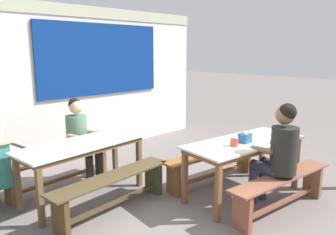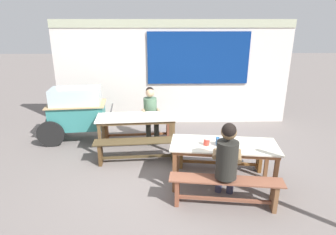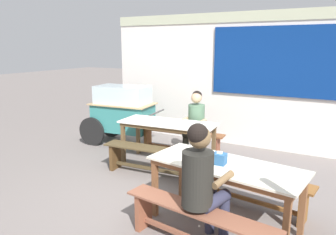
{
  "view_description": "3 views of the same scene",
  "coord_description": "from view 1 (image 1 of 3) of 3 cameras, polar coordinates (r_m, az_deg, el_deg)",
  "views": [
    {
      "loc": [
        -2.92,
        -2.44,
        1.91
      ],
      "look_at": [
        -0.07,
        0.39,
        1.08
      ],
      "focal_mm": 35.25,
      "sensor_mm": 36.0,
      "label": 1
    },
    {
      "loc": [
        -0.3,
        -4.36,
        2.63
      ],
      "look_at": [
        -0.19,
        0.33,
        1.01
      ],
      "focal_mm": 30.05,
      "sensor_mm": 36.0,
      "label": 2
    },
    {
      "loc": [
        1.78,
        -3.49,
        2.03
      ],
      "look_at": [
        -0.45,
        0.5,
        1.0
      ],
      "focal_mm": 34.48,
      "sensor_mm": 36.0,
      "label": 3
    }
  ],
  "objects": [
    {
      "name": "ground_plane",
      "position": [
        4.26,
        4.52,
        -15.04
      ],
      "size": [
        40.0,
        40.0,
        0.0
      ],
      "primitive_type": "plane",
      "color": "slate"
    },
    {
      "name": "backdrop_wall",
      "position": [
        6.13,
        -16.39,
        6.5
      ],
      "size": [
        6.06,
        0.23,
        2.67
      ],
      "color": "silver",
      "rests_on": "ground_plane"
    },
    {
      "name": "dining_table_far",
      "position": [
        4.36,
        -14.56,
        -5.25
      ],
      "size": [
        1.69,
        0.76,
        0.75
      ],
      "color": "white",
      "rests_on": "ground_plane"
    },
    {
      "name": "dining_table_near",
      "position": [
        4.41,
        13.12,
        -4.95
      ],
      "size": [
        1.78,
        0.91,
        0.75
      ],
      "color": "beige",
      "rests_on": "ground_plane"
    },
    {
      "name": "bench_far_back",
      "position": [
        4.94,
        -18.22,
        -7.92
      ],
      "size": [
        1.68,
        0.38,
        0.45
      ],
      "color": "brown",
      "rests_on": "ground_plane"
    },
    {
      "name": "bench_far_front",
      "position": [
        4.05,
        -9.51,
        -11.98
      ],
      "size": [
        1.66,
        0.43,
        0.45
      ],
      "color": "#493A23",
      "rests_on": "ground_plane"
    },
    {
      "name": "bench_near_back",
      "position": [
        4.88,
        7.65,
        -7.58
      ],
      "size": [
        1.7,
        0.5,
        0.45
      ],
      "color": "brown",
      "rests_on": "ground_plane"
    },
    {
      "name": "bench_near_front",
      "position": [
        4.22,
        19.05,
        -11.53
      ],
      "size": [
        1.67,
        0.49,
        0.45
      ],
      "color": "brown",
      "rests_on": "ground_plane"
    },
    {
      "name": "person_near_front",
      "position": [
        4.1,
        18.62,
        -5.37
      ],
      "size": [
        0.48,
        0.58,
        1.32
      ],
      "color": "#30314A",
      "rests_on": "ground_plane"
    },
    {
      "name": "person_center_facing",
      "position": [
        4.92,
        -14.9,
        -3.05
      ],
      "size": [
        0.45,
        0.57,
        1.23
      ],
      "color": "#282A24",
      "rests_on": "ground_plane"
    },
    {
      "name": "tissue_box",
      "position": [
        4.3,
        13.14,
        -3.44
      ],
      "size": [
        0.14,
        0.13,
        0.14
      ],
      "color": "#295A90",
      "rests_on": "dining_table_near"
    },
    {
      "name": "condiment_jar",
      "position": [
        4.12,
        11.38,
        -4.09
      ],
      "size": [
        0.1,
        0.1,
        0.12
      ],
      "color": "#DD4437",
      "rests_on": "dining_table_near"
    }
  ]
}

